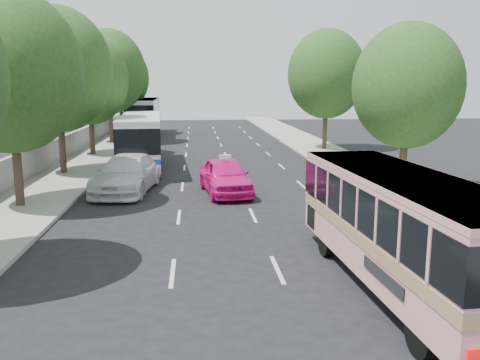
{
  "coord_description": "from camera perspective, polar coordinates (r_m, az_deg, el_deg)",
  "views": [
    {
      "loc": [
        -1.23,
        -15.28,
        5.06
      ],
      "look_at": [
        0.41,
        3.09,
        1.6
      ],
      "focal_mm": 38.0,
      "sensor_mm": 36.0,
      "label": 1
    }
  ],
  "objects": [
    {
      "name": "tree_left_c",
      "position": [
        30.16,
        -19.75,
        12.04
      ],
      "size": [
        6.0,
        6.0,
        9.35
      ],
      "color": "#38281E",
      "rests_on": "ground"
    },
    {
      "name": "pink_bus",
      "position": [
        13.07,
        17.69,
        -4.23
      ],
      "size": [
        2.81,
        9.28,
        2.92
      ],
      "rotation": [
        0.0,
        0.0,
        0.05
      ],
      "color": "pink",
      "rests_on": "ground"
    },
    {
      "name": "tour_coach_front",
      "position": [
        31.68,
        -11.05,
        4.79
      ],
      "size": [
        3.05,
        10.96,
        3.24
      ],
      "rotation": [
        0.0,
        0.0,
        0.07
      ],
      "color": "silver",
      "rests_on": "ground"
    },
    {
      "name": "white_pickup",
      "position": [
        24.88,
        -12.58,
        0.67
      ],
      "size": [
        3.21,
        6.25,
        1.74
      ],
      "primitive_type": "imported",
      "rotation": [
        0.0,
        0.0,
        -0.13
      ],
      "color": "silver",
      "rests_on": "ground"
    },
    {
      "name": "tree_right_far",
      "position": [
        40.57,
        9.83,
        11.97
      ],
      "size": [
        6.0,
        6.0,
        9.35
      ],
      "color": "#38281E",
      "rests_on": "ground"
    },
    {
      "name": "tree_left_e",
      "position": [
        45.81,
        -14.47,
        12.01
      ],
      "size": [
        6.3,
        6.3,
        9.82
      ],
      "color": "#38281E",
      "rests_on": "ground"
    },
    {
      "name": "tree_left_f",
      "position": [
        53.74,
        -13.28,
        11.35
      ],
      "size": [
        5.88,
        5.88,
        9.16
      ],
      "color": "#38281E",
      "rests_on": "ground"
    },
    {
      "name": "sidewalk_right",
      "position": [
        36.94,
        10.23,
        2.67
      ],
      "size": [
        4.0,
        90.0,
        0.12
      ],
      "primitive_type": "cube",
      "color": "#9E998E",
      "rests_on": "ground"
    },
    {
      "name": "sidewalk_left",
      "position": [
        36.36,
        -16.61,
        2.3
      ],
      "size": [
        4.0,
        90.0,
        0.15
      ],
      "primitive_type": "cube",
      "color": "#9E998E",
      "rests_on": "ground"
    },
    {
      "name": "tree_left_d",
      "position": [
        37.93,
        -16.51,
        11.06
      ],
      "size": [
        5.52,
        5.52,
        8.6
      ],
      "color": "#38281E",
      "rests_on": "ground"
    },
    {
      "name": "tour_coach_rear",
      "position": [
        52.64,
        -10.72,
        7.35
      ],
      "size": [
        2.92,
        12.38,
        3.69
      ],
      "rotation": [
        0.0,
        0.0,
        0.02
      ],
      "color": "silver",
      "rests_on": "ground"
    },
    {
      "name": "pink_taxi",
      "position": [
        23.87,
        -1.68,
        0.43
      ],
      "size": [
        2.62,
        5.13,
        1.67
      ],
      "primitive_type": "imported",
      "rotation": [
        0.0,
        0.0,
        0.13
      ],
      "color": "#E71486",
      "rests_on": "ground"
    },
    {
      "name": "low_wall",
      "position": [
        36.66,
        -19.44,
        3.5
      ],
      "size": [
        0.3,
        90.0,
        1.5
      ],
      "primitive_type": "cube",
      "color": "#9E998E",
      "rests_on": "sidewalk_left"
    },
    {
      "name": "tree_right_near",
      "position": [
        25.29,
        18.52,
        10.41
      ],
      "size": [
        5.1,
        5.1,
        7.95
      ],
      "color": "#38281E",
      "rests_on": "ground"
    },
    {
      "name": "tree_left_b",
      "position": [
        22.42,
        -24.35,
        11.64
      ],
      "size": [
        5.7,
        5.7,
        8.88
      ],
      "color": "#38281E",
      "rests_on": "ground"
    },
    {
      "name": "ground",
      "position": [
        16.14,
        -0.48,
        -7.64
      ],
      "size": [
        120.0,
        120.0,
        0.0
      ],
      "primitive_type": "plane",
      "color": "black",
      "rests_on": "ground"
    },
    {
      "name": "taxi_roof_sign",
      "position": [
        23.73,
        -1.69,
        2.63
      ],
      "size": [
        0.57,
        0.25,
        0.18
      ],
      "primitive_type": "cube",
      "rotation": [
        0.0,
        0.0,
        0.13
      ],
      "color": "silver",
      "rests_on": "pink_taxi"
    }
  ]
}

